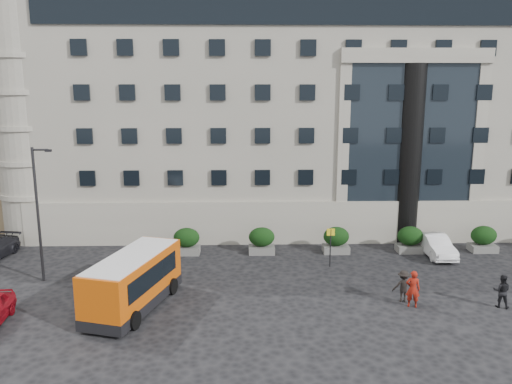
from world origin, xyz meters
TOP-DOWN VIEW (x-y plane):
  - ground at (0.00, 0.00)m, footprint 120.00×120.00m
  - civic_building at (6.00, 22.00)m, footprint 44.00×24.00m
  - entrance_column at (12.00, 10.30)m, footprint 1.80×1.80m
  - apartment_far at (-27.00, 38.00)m, footprint 13.00×13.00m
  - hedge_a at (-4.00, 7.80)m, footprint 1.80×1.26m
  - hedge_b at (1.20, 7.80)m, footprint 1.80×1.26m
  - hedge_c at (6.40, 7.80)m, footprint 1.80×1.26m
  - hedge_d at (11.60, 7.80)m, footprint 1.80×1.26m
  - hedge_e at (16.80, 7.80)m, footprint 1.80×1.26m
  - street_lamp at (-11.94, 3.00)m, footprint 1.16×0.18m
  - bus_stop_sign at (5.50, 5.00)m, footprint 0.50×0.08m
  - minibus at (-5.76, -0.93)m, footprint 4.19×7.21m
  - red_truck at (-15.55, 16.49)m, footprint 2.51×5.12m
  - parked_car_d at (-12.55, 15.76)m, footprint 2.97×5.42m
  - white_taxi at (13.13, 7.00)m, footprint 1.54×4.40m
  - pedestrian_a at (8.77, -1.17)m, footprint 0.82×0.65m
  - pedestrian_b at (13.40, -1.33)m, footprint 1.05×0.95m
  - pedestrian_c at (8.49, -0.49)m, footprint 1.16×0.70m

SIDE VIEW (x-z plane):
  - ground at x=0.00m, z-range 0.00..0.00m
  - parked_car_d at x=-12.55m, z-range 0.00..1.44m
  - white_taxi at x=13.13m, z-range 0.00..1.45m
  - pedestrian_c at x=8.49m, z-range 0.00..1.75m
  - pedestrian_b at x=13.40m, z-range 0.00..1.77m
  - hedge_a at x=-4.00m, z-range 0.01..1.85m
  - hedge_b at x=1.20m, z-range 0.01..1.85m
  - hedge_c at x=6.40m, z-range 0.01..1.85m
  - hedge_d at x=11.60m, z-range 0.01..1.85m
  - hedge_e at x=16.80m, z-range 0.01..1.85m
  - pedestrian_a at x=8.77m, z-range 0.00..1.98m
  - red_truck at x=-15.55m, z-range 0.03..2.76m
  - minibus at x=-5.76m, z-range 0.15..3.00m
  - bus_stop_sign at x=5.50m, z-range 0.47..2.99m
  - street_lamp at x=-11.94m, z-range 0.37..8.37m
  - entrance_column at x=12.00m, z-range 0.00..13.00m
  - civic_building at x=6.00m, z-range 0.00..18.00m
  - apartment_far at x=-27.00m, z-range 0.00..22.00m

